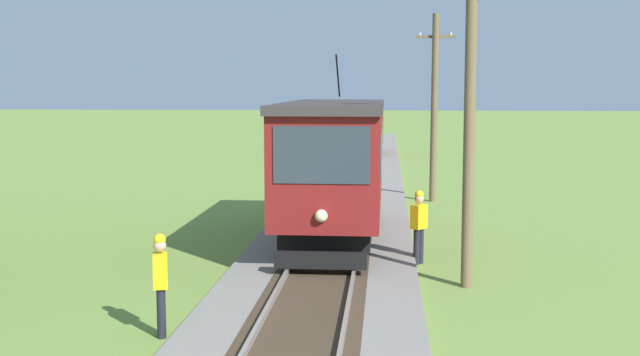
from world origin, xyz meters
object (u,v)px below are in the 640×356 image
object	(u,v)px
track_worker	(161,280)
red_tram	(334,163)
utility_pole_near_tram	(470,119)
freight_car	(363,130)
gravel_pile	(286,147)
utility_pole_mid	(434,106)
second_worker	(419,223)

from	to	relation	value
track_worker	red_tram	bearing A→B (deg)	-122.27
utility_pole_near_tram	track_worker	distance (m)	7.20
freight_car	utility_pole_near_tram	bearing A→B (deg)	-84.24
utility_pole_near_tram	gravel_pile	world-z (taller)	utility_pole_near_tram
utility_pole_mid	gravel_pile	bearing A→B (deg)	114.47
utility_pole_near_tram	track_worker	bearing A→B (deg)	-144.94
freight_car	red_tram	bearing A→B (deg)	-89.99
utility_pole_near_tram	track_worker	world-z (taller)	utility_pole_near_tram
red_tram	utility_pole_mid	bearing A→B (deg)	68.61
freight_car	utility_pole_mid	bearing A→B (deg)	-80.57
utility_pole_mid	red_tram	bearing A→B (deg)	-111.39
red_tram	utility_pole_near_tram	xyz separation A→B (m)	(3.11, -4.16, 1.36)
utility_pole_near_tram	utility_pole_mid	bearing A→B (deg)	90.00
track_worker	utility_pole_mid	bearing A→B (deg)	-124.67
red_tram	gravel_pile	distance (m)	25.05
utility_pole_mid	track_worker	world-z (taller)	utility_pole_mid
red_tram	freight_car	world-z (taller)	red_tram
red_tram	freight_car	size ratio (longest dim) A/B	1.64
red_tram	track_worker	xyz separation A→B (m)	(-2.40, -8.03, -1.21)
red_tram	freight_car	xyz separation A→B (m)	(-0.00, 26.67, -0.64)
track_worker	freight_car	bearing A→B (deg)	-109.59
gravel_pile	track_worker	distance (m)	32.70
utility_pole_near_tram	gravel_pile	xyz separation A→B (m)	(-7.59, 28.77, -2.90)
freight_car	gravel_pile	bearing A→B (deg)	-155.22
utility_pole_near_tram	track_worker	xyz separation A→B (m)	(-5.51, -3.86, -2.57)
gravel_pile	utility_pole_mid	bearing A→B (deg)	-65.53
gravel_pile	second_worker	bearing A→B (deg)	-76.03
utility_pole_near_tram	utility_pole_mid	world-z (taller)	utility_pole_near_tram
gravel_pile	track_worker	bearing A→B (deg)	-86.35
red_tram	gravel_pile	size ratio (longest dim) A/B	3.62
utility_pole_mid	second_worker	bearing A→B (deg)	-95.25
gravel_pile	second_worker	distance (m)	27.59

